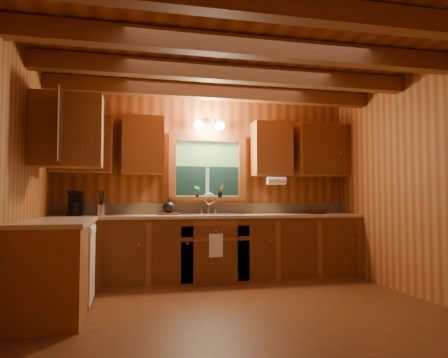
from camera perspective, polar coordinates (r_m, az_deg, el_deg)
name	(u,v)px	position (r m, az deg, el deg)	size (l,w,h in m)	color
room	(242,180)	(4.10, 2.48, -0.15)	(4.20, 4.20, 4.20)	#582C15
ceiling_beams	(242,62)	(4.32, 2.45, 15.83)	(4.20, 2.54, 0.18)	brown
base_cabinets	(177,253)	(5.30, -6.47, -10.17)	(4.20, 2.22, 0.86)	brown
countertop	(178,218)	(5.28, -6.31, -5.31)	(4.20, 2.24, 0.04)	tan
backsplash	(207,208)	(5.93, -2.33, -4.09)	(4.20, 0.02, 0.16)	tan
dishwasher_panel	(92,263)	(4.69, -17.79, -11.02)	(0.02, 0.60, 0.80)	white
upper_cabinets	(171,143)	(5.44, -7.30, 4.90)	(4.19, 1.77, 0.78)	brown
window	(208,170)	(5.93, -2.29, 1.22)	(1.12, 0.08, 1.00)	brown
window_sill	(208,199)	(5.87, -2.21, -2.74)	(1.06, 0.14, 0.04)	brown
wall_sconce	(209,125)	(5.89, -2.06, 7.48)	(0.45, 0.21, 0.17)	black
paper_towel_roll	(276,181)	(5.84, 7.24, -0.26)	(0.11, 0.11, 0.27)	white
dish_towel	(216,245)	(5.35, -1.12, -9.16)	(0.18, 0.01, 0.30)	white
sink	(211,218)	(5.66, -1.81, -5.41)	(0.82, 0.48, 0.43)	silver
coffee_maker	(76,203)	(5.66, -19.82, -3.19)	(0.18, 0.23, 0.32)	black
utensil_crock	(101,210)	(5.53, -16.67, -4.06)	(0.11, 0.11, 0.32)	silver
cutting_board	(169,214)	(5.61, -7.67, -4.82)	(0.29, 0.20, 0.03)	#5E2D14
teakettle	(169,207)	(5.61, -7.66, -3.89)	(0.15, 0.15, 0.20)	black
wicker_basket	(316,211)	(6.19, 12.63, -4.32)	(0.35, 0.35, 0.08)	#48230C
potted_plant_left	(197,191)	(5.80, -3.73, -1.70)	(0.09, 0.06, 0.17)	#5E2D14
potted_plant_right	(220,191)	(5.88, -0.50, -1.65)	(0.10, 0.08, 0.18)	#5E2D14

